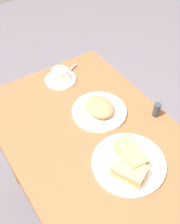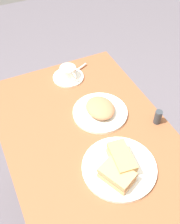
{
  "view_description": "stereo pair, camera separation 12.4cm",
  "coord_description": "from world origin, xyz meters",
  "px_view_note": "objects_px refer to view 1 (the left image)",
  "views": [
    {
      "loc": [
        0.62,
        -0.42,
        1.7
      ],
      "look_at": [
        -0.09,
        0.05,
        0.8
      ],
      "focal_mm": 44.77,
      "sensor_mm": 36.0,
      "label": 1
    },
    {
      "loc": [
        0.68,
        -0.31,
        1.7
      ],
      "look_at": [
        -0.09,
        0.05,
        0.8
      ],
      "focal_mm": 44.77,
      "sensor_mm": 36.0,
      "label": 2
    }
  ],
  "objects_px": {
    "sandwich_front": "(130,155)",
    "dining_table": "(92,151)",
    "spoon": "(69,71)",
    "sandwich_back": "(129,171)",
    "coffee_saucer": "(61,80)",
    "sandwich_plate": "(129,163)",
    "salt_shaker": "(157,110)",
    "coffee_cup": "(60,74)",
    "side_plate": "(99,111)"
  },
  "relations": [
    {
      "from": "dining_table",
      "to": "sandwich_back",
      "type": "height_order",
      "value": "sandwich_back"
    },
    {
      "from": "side_plate",
      "to": "spoon",
      "type": "bearing_deg",
      "value": 174.4
    },
    {
      "from": "sandwich_plate",
      "to": "sandwich_front",
      "type": "distance_m",
      "value": 0.04
    },
    {
      "from": "dining_table",
      "to": "sandwich_front",
      "type": "xyz_separation_m",
      "value": [
        0.19,
        0.05,
        0.17
      ]
    },
    {
      "from": "coffee_saucer",
      "to": "spoon",
      "type": "distance_m",
      "value": 0.08
    },
    {
      "from": "sandwich_back",
      "to": "coffee_cup",
      "type": "xyz_separation_m",
      "value": [
        -0.63,
        0.06,
        0.0
      ]
    },
    {
      "from": "sandwich_plate",
      "to": "coffee_cup",
      "type": "bearing_deg",
      "value": 177.3
    },
    {
      "from": "dining_table",
      "to": "sandwich_front",
      "type": "distance_m",
      "value": 0.26
    },
    {
      "from": "dining_table",
      "to": "side_plate",
      "type": "xyz_separation_m",
      "value": [
        -0.09,
        0.1,
        0.13
      ]
    },
    {
      "from": "salt_shaker",
      "to": "spoon",
      "type": "bearing_deg",
      "value": -160.4
    },
    {
      "from": "salt_shaker",
      "to": "dining_table",
      "type": "bearing_deg",
      "value": -102.52
    },
    {
      "from": "sandwich_back",
      "to": "coffee_saucer",
      "type": "height_order",
      "value": "sandwich_back"
    },
    {
      "from": "sandwich_front",
      "to": "coffee_saucer",
      "type": "xyz_separation_m",
      "value": [
        -0.58,
        0.02,
        -0.04
      ]
    },
    {
      "from": "sandwich_back",
      "to": "coffee_saucer",
      "type": "relative_size",
      "value": 0.91
    },
    {
      "from": "sandwich_back",
      "to": "coffee_saucer",
      "type": "xyz_separation_m",
      "value": [
        -0.63,
        0.06,
        -0.03
      ]
    },
    {
      "from": "sandwich_plate",
      "to": "sandwich_back",
      "type": "distance_m",
      "value": 0.06
    },
    {
      "from": "sandwich_front",
      "to": "spoon",
      "type": "bearing_deg",
      "value": 172.11
    },
    {
      "from": "dining_table",
      "to": "coffee_cup",
      "type": "xyz_separation_m",
      "value": [
        -0.38,
        0.06,
        0.16
      ]
    },
    {
      "from": "dining_table",
      "to": "side_plate",
      "type": "distance_m",
      "value": 0.19
    },
    {
      "from": "dining_table",
      "to": "coffee_saucer",
      "type": "bearing_deg",
      "value": 170.68
    },
    {
      "from": "spoon",
      "to": "sandwich_back",
      "type": "bearing_deg",
      "value": -11.3
    },
    {
      "from": "coffee_saucer",
      "to": "salt_shaker",
      "type": "bearing_deg",
      "value": 28.07
    },
    {
      "from": "side_plate",
      "to": "salt_shaker",
      "type": "relative_size",
      "value": 3.66
    },
    {
      "from": "dining_table",
      "to": "salt_shaker",
      "type": "distance_m",
      "value": 0.35
    },
    {
      "from": "sandwich_plate",
      "to": "side_plate",
      "type": "distance_m",
      "value": 0.3
    },
    {
      "from": "dining_table",
      "to": "coffee_cup",
      "type": "distance_m",
      "value": 0.42
    },
    {
      "from": "coffee_saucer",
      "to": "sandwich_back",
      "type": "bearing_deg",
      "value": -5.77
    },
    {
      "from": "dining_table",
      "to": "sandwich_plate",
      "type": "relative_size",
      "value": 3.55
    },
    {
      "from": "sandwich_plate",
      "to": "dining_table",
      "type": "bearing_deg",
      "value": -170.06
    },
    {
      "from": "sandwich_back",
      "to": "side_plate",
      "type": "height_order",
      "value": "sandwich_back"
    },
    {
      "from": "coffee_cup",
      "to": "spoon",
      "type": "relative_size",
      "value": 1.13
    },
    {
      "from": "dining_table",
      "to": "spoon",
      "type": "bearing_deg",
      "value": 162.43
    },
    {
      "from": "dining_table",
      "to": "salt_shaker",
      "type": "bearing_deg",
      "value": 77.48
    },
    {
      "from": "sandwich_front",
      "to": "sandwich_back",
      "type": "relative_size",
      "value": 1.02
    },
    {
      "from": "coffee_cup",
      "to": "coffee_saucer",
      "type": "bearing_deg",
      "value": -163.76
    },
    {
      "from": "spoon",
      "to": "sandwich_plate",
      "type": "bearing_deg",
      "value": -8.79
    },
    {
      "from": "sandwich_front",
      "to": "spoon",
      "type": "height_order",
      "value": "sandwich_front"
    },
    {
      "from": "sandwich_front",
      "to": "dining_table",
      "type": "bearing_deg",
      "value": -166.47
    },
    {
      "from": "sandwich_plate",
      "to": "sandwich_front",
      "type": "relative_size",
      "value": 1.96
    },
    {
      "from": "dining_table",
      "to": "sandwich_plate",
      "type": "xyz_separation_m",
      "value": [
        0.2,
        0.04,
        0.13
      ]
    },
    {
      "from": "sandwich_plate",
      "to": "coffee_saucer",
      "type": "distance_m",
      "value": 0.59
    },
    {
      "from": "sandwich_front",
      "to": "coffee_saucer",
      "type": "height_order",
      "value": "sandwich_front"
    },
    {
      "from": "spoon",
      "to": "salt_shaker",
      "type": "distance_m",
      "value": 0.51
    },
    {
      "from": "side_plate",
      "to": "salt_shaker",
      "type": "bearing_deg",
      "value": 52.69
    },
    {
      "from": "sandwich_plate",
      "to": "side_plate",
      "type": "xyz_separation_m",
      "value": [
        -0.29,
        0.06,
        0.0
      ]
    },
    {
      "from": "dining_table",
      "to": "salt_shaker",
      "type": "relative_size",
      "value": 15.05
    },
    {
      "from": "coffee_cup",
      "to": "dining_table",
      "type": "bearing_deg",
      "value": -9.43
    },
    {
      "from": "coffee_cup",
      "to": "side_plate",
      "type": "xyz_separation_m",
      "value": [
        0.29,
        0.04,
        -0.03
      ]
    },
    {
      "from": "sandwich_plate",
      "to": "side_plate",
      "type": "relative_size",
      "value": 1.16
    },
    {
      "from": "side_plate",
      "to": "salt_shaker",
      "type": "distance_m",
      "value": 0.26
    }
  ]
}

